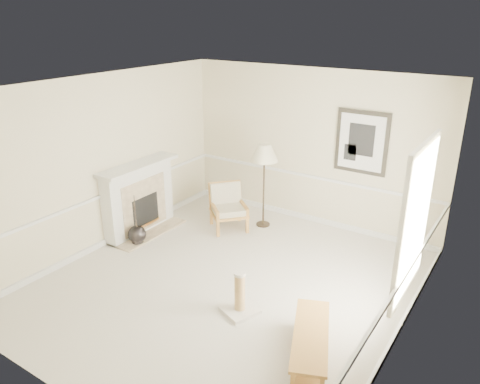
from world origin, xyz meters
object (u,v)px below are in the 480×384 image
object	(u,v)px
bench	(310,342)
scratching_post	(240,300)
floor_vase	(137,235)
armchair	(228,204)
floor_lamp	(264,155)

from	to	relation	value
bench	scratching_post	distance (m)	1.24
floor_vase	scratching_post	xyz separation A→B (m)	(2.59, -0.68, 0.03)
bench	armchair	bearing A→B (deg)	139.40
armchair	bench	xyz separation A→B (m)	(2.87, -2.46, -0.19)
armchair	scratching_post	world-z (taller)	armchair
floor_vase	bench	world-z (taller)	floor_vase
floor_vase	armchair	world-z (taller)	floor_vase
armchair	floor_lamp	bearing A→B (deg)	-11.18
floor_lamp	bench	bearing A→B (deg)	-50.86
floor_lamp	bench	world-z (taller)	floor_lamp
scratching_post	bench	bearing A→B (deg)	-15.40
floor_lamp	bench	xyz separation A→B (m)	(2.34, -2.87, -1.14)
floor_lamp	scratching_post	world-z (taller)	floor_lamp
bench	scratching_post	bearing A→B (deg)	164.60
floor_vase	scratching_post	size ratio (longest dim) A/B	1.49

